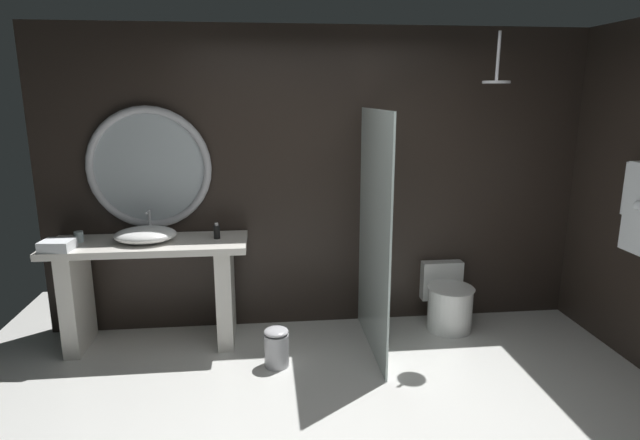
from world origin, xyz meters
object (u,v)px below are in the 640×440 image
object	(u,v)px
toilet	(448,301)
soap_dispenser	(217,232)
rain_shower_head	(497,77)
waste_bin	(277,347)
vessel_sink	(146,235)
round_wall_mirror	(149,168)
tumbler_cup	(79,237)
folded_hand_towel	(57,245)

from	to	relation	value
toilet	soap_dispenser	bearing A→B (deg)	-179.15
soap_dispenser	rain_shower_head	bearing A→B (deg)	-7.35
rain_shower_head	waste_bin	xyz separation A→B (m)	(-1.70, -0.24, -2.01)
vessel_sink	rain_shower_head	world-z (taller)	rain_shower_head
round_wall_mirror	toilet	distance (m)	2.83
tumbler_cup	toilet	xyz separation A→B (m)	(3.09, 0.02, -0.69)
rain_shower_head	folded_hand_towel	bearing A→B (deg)	178.83
toilet	folded_hand_towel	distance (m)	3.26
tumbler_cup	toilet	world-z (taller)	tumbler_cup
vessel_sink	round_wall_mirror	size ratio (longest dim) A/B	0.48
tumbler_cup	toilet	size ratio (longest dim) A/B	0.15
tumbler_cup	folded_hand_towel	xyz separation A→B (m)	(-0.09, -0.22, -0.00)
vessel_sink	rain_shower_head	bearing A→B (deg)	-5.10
rain_shower_head	waste_bin	size ratio (longest dim) A/B	1.22
round_wall_mirror	rain_shower_head	distance (m)	2.85
toilet	folded_hand_towel	world-z (taller)	folded_hand_towel
round_wall_mirror	rain_shower_head	bearing A→B (deg)	-10.67
rain_shower_head	toilet	bearing A→B (deg)	117.50
tumbler_cup	rain_shower_head	distance (m)	3.49
vessel_sink	soap_dispenser	bearing A→B (deg)	3.69
rain_shower_head	vessel_sink	bearing A→B (deg)	174.90
rain_shower_head	folded_hand_towel	size ratio (longest dim) A/B	1.67
round_wall_mirror	toilet	size ratio (longest dim) A/B	1.79
round_wall_mirror	toilet	world-z (taller)	round_wall_mirror
tumbler_cup	folded_hand_towel	world-z (taller)	tumbler_cup
round_wall_mirror	soap_dispenser	bearing A→B (deg)	-22.96
toilet	folded_hand_towel	size ratio (longest dim) A/B	2.50
soap_dispenser	vessel_sink	bearing A→B (deg)	-176.31
soap_dispenser	round_wall_mirror	size ratio (longest dim) A/B	0.13
vessel_sink	toilet	size ratio (longest dim) A/B	0.86
soap_dispenser	folded_hand_towel	world-z (taller)	soap_dispenser
vessel_sink	tumbler_cup	bearing A→B (deg)	174.66
waste_bin	round_wall_mirror	bearing A→B (deg)	143.23
tumbler_cup	soap_dispenser	size ratio (longest dim) A/B	0.66
round_wall_mirror	waste_bin	size ratio (longest dim) A/B	3.27
round_wall_mirror	toilet	xyz separation A→B (m)	(2.55, -0.20, -1.20)
vessel_sink	tumbler_cup	distance (m)	0.53
folded_hand_towel	rain_shower_head	bearing A→B (deg)	-1.17
vessel_sink	round_wall_mirror	distance (m)	0.57
toilet	waste_bin	bearing A→B (deg)	-160.41
soap_dispenser	folded_hand_towel	size ratio (longest dim) A/B	0.58
folded_hand_towel	waste_bin	bearing A→B (deg)	-10.72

